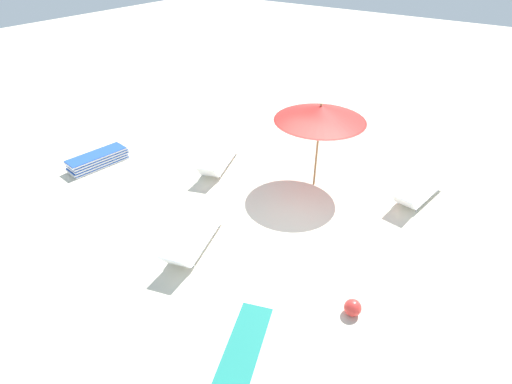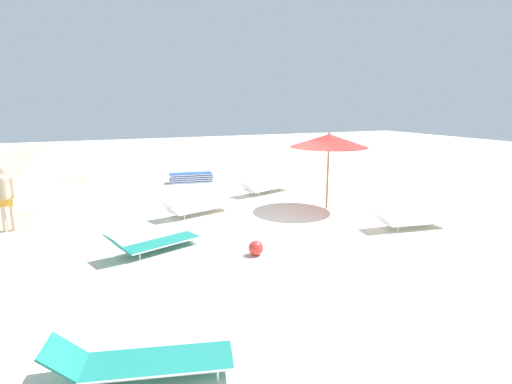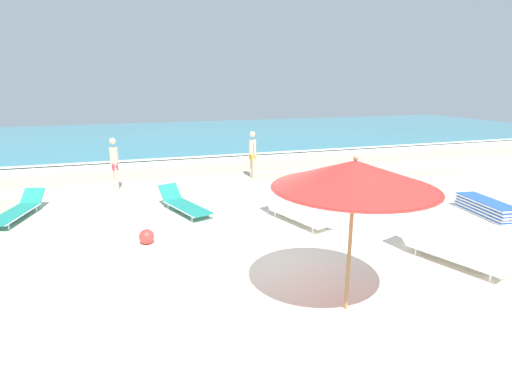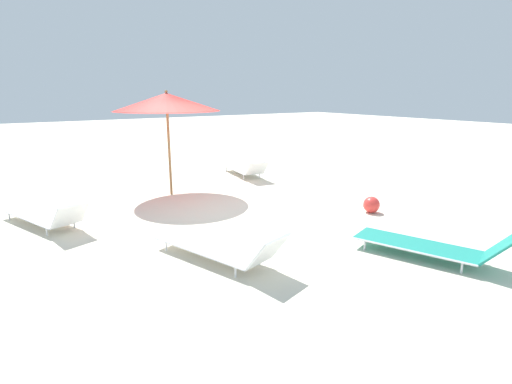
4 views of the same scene
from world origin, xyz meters
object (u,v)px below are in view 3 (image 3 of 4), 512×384
lounger_stack (487,208)px  sun_lounger_near_water_right (446,251)px  beachgoer_wading_adult (253,152)px  beach_ball (147,237)px  sun_lounger_under_umbrella (184,204)px  sun_lounger_mid_beach_solo (295,213)px  sun_lounger_beside_umbrella (17,210)px  sun_lounger_near_water_left (185,368)px  beachgoer_shoreline_child (114,161)px  beach_umbrella (355,175)px

lounger_stack → sun_lounger_near_water_right: (-3.23, -2.02, 0.01)m
beachgoer_wading_adult → beach_ball: beachgoer_wading_adult is taller
sun_lounger_under_umbrella → sun_lounger_mid_beach_solo: (2.66, -1.68, 0.00)m
sun_lounger_under_umbrella → sun_lounger_beside_umbrella: sun_lounger_under_umbrella is taller
beach_ball → sun_lounger_near_water_left: bearing=-87.7°
sun_lounger_under_umbrella → beach_ball: (-1.14, -2.10, -0.05)m
lounger_stack → sun_lounger_mid_beach_solo: 5.32m
sun_lounger_beside_umbrella → sun_lounger_near_water_right: (8.93, -5.76, 0.01)m
sun_lounger_near_water_right → beachgoer_shoreline_child: bearing=109.5°
sun_lounger_under_umbrella → sun_lounger_beside_umbrella: (-4.33, 0.85, -0.01)m
beachgoer_wading_adult → beachgoer_shoreline_child: 4.91m
beach_umbrella → sun_lounger_beside_umbrella: beach_umbrella is taller
lounger_stack → sun_lounger_mid_beach_solo: bearing=174.7°
sun_lounger_under_umbrella → sun_lounger_near_water_left: (-0.95, -6.71, -0.00)m
beach_umbrella → sun_lounger_under_umbrella: (-1.74, 5.85, -2.00)m
sun_lounger_under_umbrella → sun_lounger_beside_umbrella: 4.41m
sun_lounger_near_water_right → beachgoer_shoreline_child: (-6.43, 7.93, 0.78)m
lounger_stack → beach_ball: size_ratio=5.71×
sun_lounger_beside_umbrella → beachgoer_wading_adult: bearing=33.2°
sun_lounger_mid_beach_solo → sun_lounger_near_water_left: bearing=-142.8°
lounger_stack → sun_lounger_near_water_right: bearing=-140.2°
sun_lounger_beside_umbrella → lounger_stack: bearing=-2.2°
sun_lounger_under_umbrella → sun_lounger_near_water_left: sun_lounger_under_umbrella is taller
lounger_stack → beach_ball: (-8.98, 0.79, -0.04)m
sun_lounger_mid_beach_solo → beachgoer_wading_adult: 5.07m
sun_lounger_near_water_right → beachgoer_wading_adult: beachgoer_wading_adult is taller
sun_lounger_beside_umbrella → sun_lounger_near_water_left: bearing=-51.1°
sun_lounger_near_water_left → beachgoer_wading_adult: beachgoer_wading_adult is taller
sun_lounger_under_umbrella → sun_lounger_near_water_left: bearing=-117.6°
sun_lounger_under_umbrella → sun_lounger_near_water_right: size_ratio=0.97×
sun_lounger_mid_beach_solo → beach_ball: (-3.80, -0.42, -0.05)m
beach_umbrella → beachgoer_shoreline_child: 9.65m
lounger_stack → sun_lounger_beside_umbrella: sun_lounger_beside_umbrella is taller
lounger_stack → beachgoer_wading_adult: size_ratio=1.10×
sun_lounger_under_umbrella → sun_lounger_near_water_right: 6.73m
sun_lounger_under_umbrella → sun_lounger_near_water_left: 6.78m
sun_lounger_near_water_right → beach_ball: size_ratio=6.82×
beach_umbrella → sun_lounger_beside_umbrella: bearing=132.1°
sun_lounger_mid_beach_solo → beachgoer_shoreline_child: bearing=116.5°
lounger_stack → sun_lounger_near_water_left: 9.59m
beach_ball → lounger_stack: bearing=-5.0°
beach_umbrella → sun_lounger_mid_beach_solo: beach_umbrella is taller
beachgoer_wading_adult → lounger_stack: bearing=30.7°
sun_lounger_near_water_left → sun_lounger_mid_beach_solo: bearing=63.4°
sun_lounger_near_water_left → beach_ball: size_ratio=6.42×
sun_lounger_beside_umbrella → sun_lounger_mid_beach_solo: (6.99, -2.53, 0.01)m
sun_lounger_mid_beach_solo → lounger_stack: bearing=-30.2°
sun_lounger_near_water_right → sun_lounger_mid_beach_solo: 3.76m
sun_lounger_beside_umbrella → sun_lounger_near_water_right: sun_lounger_near_water_right is taller
sun_lounger_near_water_right → beach_ball: bearing=134.5°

